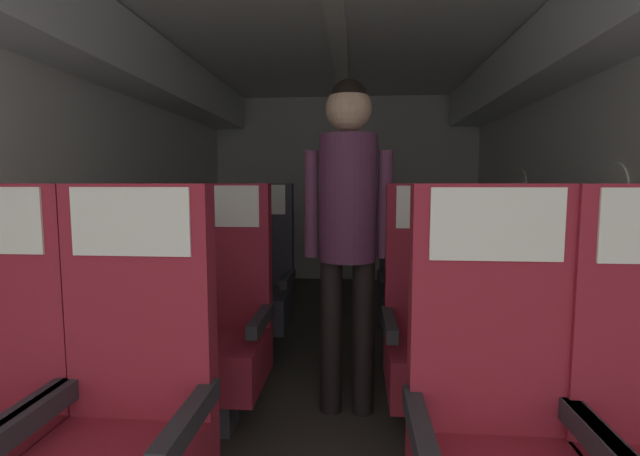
# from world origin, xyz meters

# --- Properties ---
(ground) EXTENTS (3.37, 5.99, 0.02)m
(ground) POSITION_xyz_m (0.00, 2.79, -0.01)
(ground) COLOR #3D3833
(fuselage_shell) EXTENTS (3.25, 5.64, 2.23)m
(fuselage_shell) POSITION_xyz_m (0.00, 3.04, 1.60)
(fuselage_shell) COLOR silver
(fuselage_shell) RESTS_ON ground
(seat_a_left_aisle) EXTENTS (0.48, 0.47, 1.16)m
(seat_a_left_aisle) POSITION_xyz_m (-0.51, 1.38, 0.48)
(seat_a_left_aisle) COLOR #38383D
(seat_a_left_aisle) RESTS_ON ground
(seat_a_right_window) EXTENTS (0.48, 0.47, 1.16)m
(seat_a_right_window) POSITION_xyz_m (0.52, 1.38, 0.48)
(seat_a_right_window) COLOR #38383D
(seat_a_right_window) RESTS_ON ground
(seat_b_left_window) EXTENTS (0.48, 0.47, 1.16)m
(seat_b_left_window) POSITION_xyz_m (-0.95, 2.27, 0.48)
(seat_b_left_window) COLOR #38383D
(seat_b_left_window) RESTS_ON ground
(seat_b_left_aisle) EXTENTS (0.48, 0.47, 1.16)m
(seat_b_left_aisle) POSITION_xyz_m (-0.50, 2.26, 0.48)
(seat_b_left_aisle) COLOR #38383D
(seat_b_left_aisle) RESTS_ON ground
(seat_b_right_aisle) EXTENTS (0.48, 0.47, 1.16)m
(seat_b_right_aisle) POSITION_xyz_m (0.97, 2.28, 0.48)
(seat_b_right_aisle) COLOR #38383D
(seat_b_right_aisle) RESTS_ON ground
(seat_b_right_window) EXTENTS (0.48, 0.47, 1.16)m
(seat_b_right_window) POSITION_xyz_m (0.50, 2.26, 0.48)
(seat_b_right_window) COLOR #38383D
(seat_b_right_window) RESTS_ON ground
(seat_c_left_window) EXTENTS (0.48, 0.47, 1.16)m
(seat_c_left_window) POSITION_xyz_m (-0.96, 3.16, 0.48)
(seat_c_left_window) COLOR #38383D
(seat_c_left_window) RESTS_ON ground
(seat_c_left_aisle) EXTENTS (0.48, 0.47, 1.16)m
(seat_c_left_aisle) POSITION_xyz_m (-0.52, 3.15, 0.48)
(seat_c_left_aisle) COLOR #38383D
(seat_c_left_aisle) RESTS_ON ground
(seat_c_right_aisle) EXTENTS (0.48, 0.47, 1.16)m
(seat_c_right_aisle) POSITION_xyz_m (0.96, 3.16, 0.48)
(seat_c_right_aisle) COLOR #38383D
(seat_c_right_aisle) RESTS_ON ground
(seat_c_right_window) EXTENTS (0.48, 0.47, 1.16)m
(seat_c_right_window) POSITION_xyz_m (0.52, 3.15, 0.48)
(seat_c_right_window) COLOR #38383D
(seat_c_right_window) RESTS_ON ground
(flight_attendant) EXTENTS (0.43, 0.28, 1.65)m
(flight_attendant) POSITION_xyz_m (0.10, 2.41, 1.02)
(flight_attendant) COLOR black
(flight_attendant) RESTS_ON ground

